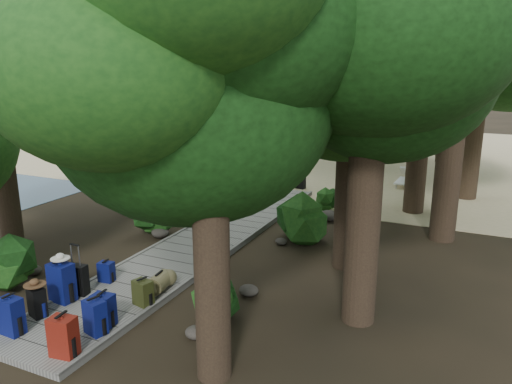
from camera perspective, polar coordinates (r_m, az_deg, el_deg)
The scene contains 48 objects.
ground at distance 12.61m, azimuth -8.28°, elevation -7.45°, with size 120.00×120.00×0.00m, color #312618.
sand_beach at distance 26.95m, azimuth 10.53°, elevation 4.42°, with size 40.00×22.00×0.02m, color #D1B98D.
water_bay at distance 52.05m, azimuth -23.29°, elevation 8.38°, with size 50.00×60.00×0.02m, color #2A4758.
distant_hill at distance 74.26m, azimuth -14.26°, elevation 10.68°, with size 32.00×16.00×12.00m, color black.
boardwalk at distance 13.38m, azimuth -5.96°, elevation -5.77°, with size 2.00×12.00×0.12m, color gray.
backpack_left_a at distance 9.85m, azimuth -26.20°, elevation -12.42°, with size 0.39×0.28×0.74m, color navy, non-canonical shape.
backpack_left_b at distance 10.30m, azimuth -23.76°, elevation -11.28°, with size 0.34×0.24×0.62m, color black, non-canonical shape.
backpack_left_c at distance 10.67m, azimuth -21.34°, elevation -9.39°, with size 0.47×0.33×0.87m, color navy, non-canonical shape.
backpack_left_d at distance 11.33m, azimuth -16.74°, elevation -8.61°, with size 0.31×0.23×0.48m, color navy, non-canonical shape.
backpack_right_a at distance 8.86m, azimuth -21.18°, elevation -14.95°, with size 0.41×0.29×0.74m, color maroon, non-canonical shape.
backpack_right_b at distance 9.34m, azimuth -17.93°, elevation -13.25°, with size 0.38×0.27×0.68m, color navy, non-canonical shape.
backpack_right_c at distance 9.56m, azimuth -17.05°, elevation -12.59°, with size 0.38×0.27×0.66m, color navy, non-canonical shape.
backpack_right_d at distance 10.12m, azimuth -12.82°, elevation -11.00°, with size 0.36×0.26×0.56m, color #333C19, non-canonical shape.
duffel_right_khaki at distance 10.66m, azimuth -10.98°, elevation -10.09°, with size 0.37×0.56×0.37m, color olive, non-canonical shape.
suitcase_on_boardwalk at distance 10.89m, azimuth -19.71°, elevation -9.41°, with size 0.41×0.22×0.63m, color black, non-canonical shape.
lone_suitcase_on_sand at distance 19.03m, azimuth 5.07°, elevation 1.33°, with size 0.40×0.23×0.62m, color black, non-canonical shape.
hat_brown at distance 10.16m, azimuth -24.01°, elevation -9.36°, with size 0.40×0.40×0.12m, color #51351E, non-canonical shape.
hat_white at distance 10.53m, azimuth -21.50°, elevation -6.79°, with size 0.37×0.37×0.12m, color silver, non-canonical shape.
kayak at distance 21.90m, azimuth -1.17°, elevation 2.71°, with size 0.62×2.83×0.28m, color #B4150F.
sun_lounger at distance 20.19m, azimuth 16.73°, elevation 1.56°, with size 0.64×1.99×0.64m, color silver, non-canonical shape.
tree_right_a at distance 6.87m, azimuth -5.45°, elevation 7.19°, with size 4.61×4.61×7.68m, color black, non-canonical shape.
tree_right_b at distance 8.72m, azimuth 13.04°, elevation 12.40°, with size 4.96×4.96×8.86m, color black, non-canonical shape.
tree_right_c at distance 11.28m, azimuth 11.52°, elevation 15.79°, with size 5.77×5.77×9.99m, color black, non-canonical shape.
tree_right_d at distance 13.86m, azimuth 22.25°, elevation 14.21°, with size 5.30×5.30×9.71m, color black, non-canonical shape.
tree_right_e at distance 16.25m, azimuth 18.76°, elevation 13.68°, with size 5.16×5.16×9.28m, color black, non-canonical shape.
tree_right_f at distance 18.69m, azimuth 24.39°, elevation 14.70°, with size 5.74×5.74×10.25m, color black, non-canonical shape.
tree_left_c at distance 16.05m, azimuth -14.47°, elevation 11.01°, with size 4.38×4.38×7.62m, color black, non-canonical shape.
tree_back_a at distance 26.27m, azimuth 8.05°, elevation 14.01°, with size 5.14×5.14×8.90m, color black, non-canonical shape.
tree_back_b at distance 26.34m, azimuth 14.90°, elevation 14.93°, with size 5.63×5.63×10.05m, color black, non-canonical shape.
tree_back_c at distance 25.17m, azimuth 21.47°, elevation 13.78°, with size 5.26×5.26×9.46m, color black, non-canonical shape.
tree_back_d at distance 27.52m, azimuth -2.06°, elevation 12.48°, with size 4.37×4.37×7.28m, color black, non-canonical shape.
palm_right_a at distance 15.83m, azimuth 13.59°, elevation 11.13°, with size 4.51×4.51×7.68m, color #1B4613, non-canonical shape.
palm_right_b at distance 21.38m, azimuth 22.31°, elevation 13.58°, with size 4.85×4.85×9.37m, color #1B4613, non-canonical shape.
palm_right_c at distance 22.26m, azimuth 13.25°, elevation 10.70°, with size 4.15×4.15×6.60m, color #1B4613, non-canonical shape.
palm_left_a at distance 20.49m, azimuth -9.42°, elevation 10.35°, with size 4.06×4.06×6.45m, color #1B4613, non-canonical shape.
rock_left_b at distance 12.60m, azimuth -24.09°, elevation -8.14°, with size 0.39×0.35×0.21m, color #4C473F, non-canonical shape.
rock_left_c at distance 14.06m, azimuth -10.89°, elevation -4.58°, with size 0.51×0.46×0.28m, color #4C473F, non-canonical shape.
rock_left_d at distance 16.24m, azimuth -8.65°, elevation -2.03°, with size 0.32×0.29×0.18m, color #4C473F, non-canonical shape.
rock_right_a at distance 9.17m, azimuth -6.88°, elevation -15.65°, with size 0.40×0.36×0.22m, color #4C473F, non-canonical shape.
rock_right_b at distance 10.57m, azimuth -0.84°, elevation -11.17°, with size 0.42×0.37×0.23m, color #4C473F, non-canonical shape.
rock_right_c at distance 13.33m, azimuth 2.88°, elevation -5.66°, with size 0.32×0.29×0.18m, color #4C473F, non-canonical shape.
rock_right_d at distance 15.39m, azimuth 8.35°, elevation -2.69°, with size 0.58×0.52×0.32m, color #4C473F, non-canonical shape.
shrub_left_a at distance 11.80m, azimuth -26.31°, elevation -7.54°, with size 1.25×1.25×1.13m, color #164414, non-canonical shape.
shrub_left_b at distance 14.28m, azimuth -11.53°, elevation -3.05°, with size 0.97×0.97×0.88m, color #164414, non-canonical shape.
shrub_left_c at distance 17.58m, azimuth -7.64°, elevation 0.78°, with size 1.17×1.17×1.05m, color #164414, non-canonical shape.
shrub_right_a at distance 9.57m, azimuth -4.44°, elevation -12.13°, with size 0.92×0.92×0.83m, color #164414, non-canonical shape.
shrub_right_b at distance 13.54m, azimuth 5.28°, elevation -2.95°, with size 1.40×1.40×1.26m, color #164414, non-canonical shape.
shrub_right_c at distance 16.19m, azimuth 8.50°, elevation -0.98°, with size 0.86×0.86×0.77m, color #164414, non-canonical shape.
Camera 1 is at (6.48, -9.73, 4.74)m, focal length 35.00 mm.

